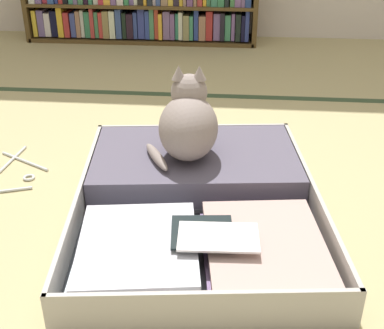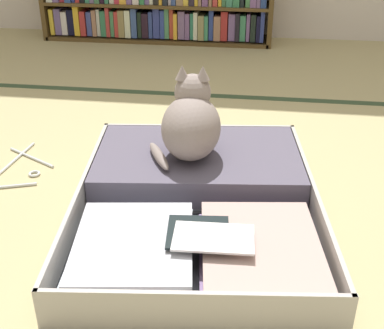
{
  "view_description": "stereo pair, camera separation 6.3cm",
  "coord_description": "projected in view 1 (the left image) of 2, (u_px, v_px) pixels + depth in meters",
  "views": [
    {
      "loc": [
        0.05,
        -1.12,
        0.87
      ],
      "look_at": [
        -0.07,
        0.19,
        0.17
      ],
      "focal_mm": 47.8,
      "sensor_mm": 36.0,
      "label": 1
    },
    {
      "loc": [
        0.11,
        -1.11,
        0.87
      ],
      "look_at": [
        -0.07,
        0.19,
        0.17
      ],
      "focal_mm": 47.8,
      "sensor_mm": 36.0,
      "label": 2
    }
  ],
  "objects": [
    {
      "name": "ground_plane",
      "position": [
        211.0,
        254.0,
        1.4
      ],
      "size": [
        10.0,
        10.0,
        0.0
      ],
      "primitive_type": "plane",
      "color": "tan"
    },
    {
      "name": "tatami_border",
      "position": [
        226.0,
        96.0,
        2.47
      ],
      "size": [
        4.8,
        0.05,
        0.0
      ],
      "color": "#35492E",
      "rests_on": "ground_plane"
    },
    {
      "name": "open_suitcase",
      "position": [
        197.0,
        195.0,
        1.57
      ],
      "size": [
        0.8,
        0.98,
        0.11
      ],
      "color": "#B7B1A8",
      "rests_on": "ground_plane"
    },
    {
      "name": "black_cat",
      "position": [
        188.0,
        123.0,
        1.63
      ],
      "size": [
        0.26,
        0.28,
        0.29
      ],
      "color": "gray",
      "rests_on": "open_suitcase"
    },
    {
      "name": "clothes_hanger",
      "position": [
        7.0,
        176.0,
        1.77
      ],
      "size": [
        0.24,
        0.44,
        0.01
      ],
      "color": "silver",
      "rests_on": "ground_plane"
    }
  ]
}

